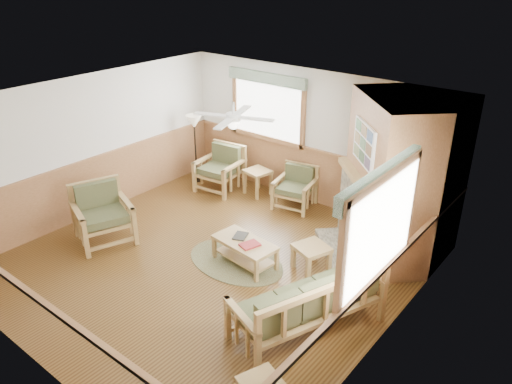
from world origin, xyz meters
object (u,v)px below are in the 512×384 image
Objects in this scene: coffee_table at (245,253)px; floor_lamp_left at (195,148)px; end_table_chairs at (258,182)px; armchair_back_right at (295,188)px; footstool at (311,258)px; armchair_left at (103,215)px; sofa at (307,301)px; armchair_back_left at (220,169)px; floor_lamp_right at (373,244)px.

coffee_table is 0.70× the size of floor_lamp_left.
coffee_table is at bearing -55.89° from end_table_chairs.
footstool is at bearing -60.11° from armchair_back_right.
floor_lamp_left is at bearing 160.74° from footstool.
armchair_back_right is at bearing -9.37° from armchair_left.
armchair_left is 3.68m from footstool.
sofa is at bearing -16.25° from coffee_table.
end_table_chairs is at bearing -111.96° from sofa.
armchair_left is 1.89× the size of end_table_chairs.
end_table_chairs is (0.90, 3.20, -0.24)m from armchair_left.
armchair_back_right is 0.77× the size of coffee_table.
armchair_left reaches higher than end_table_chairs.
armchair_back_right is 0.54× the size of floor_lamp_left.
footstool is (3.22, -1.36, -0.26)m from armchair_back_left.
footstool reaches higher than coffee_table.
floor_lamp_right is (0.28, 1.27, 0.38)m from sofa.
sofa is at bearing -29.27° from floor_lamp_left.
footstool is 0.29× the size of floor_lamp_right.
armchair_left is 2.62m from coffee_table.
sofa is 1.35m from floor_lamp_right.
end_table_chairs is at bearing 11.35° from floor_lamp_left.
armchair_back_right is 2.50m from floor_lamp_left.
sofa is 5.38m from floor_lamp_left.
footstool is at bearing -44.92° from armchair_left.
coffee_table is (2.41, 0.97, -0.30)m from armchair_left.
floor_lamp_right is (3.45, -1.66, 0.58)m from end_table_chairs.
footstool is 0.33× the size of floor_lamp_left.
armchair_back_left is at bearing -157.34° from end_table_chairs.
floor_lamp_right reaches higher than footstool.
end_table_chairs is (0.78, 0.33, -0.20)m from armchair_back_left.
floor_lamp_left is (-1.51, -0.30, 0.49)m from end_table_chairs.
floor_lamp_right is at bearing -171.61° from sofa.
footstool is (1.49, -1.68, -0.20)m from armchair_back_right.
floor_lamp_right reaches higher than coffee_table.
armchair_back_right is 3.70m from armchair_left.
armchair_back_right reaches higher than footstool.
armchair_back_right is at bearing 3.96° from armchair_back_left.
armchair_left is 0.95× the size of coffee_table.
floor_lamp_right is at bearing -15.31° from floor_lamp_left.
coffee_table is at bearing -149.75° from footstool.
floor_lamp_right is at bearing -25.70° from end_table_chairs.
armchair_back_left reaches higher than footstool.
armchair_left is (-1.86, -3.20, 0.10)m from armchair_back_right.
end_table_chairs reaches higher than footstool.
floor_lamp_left is at bearing 171.44° from armchair_back_left.
end_table_chairs is 1.09× the size of footstool.
sofa is at bearing -64.41° from armchair_back_right.
armchair_back_right reaches higher than end_table_chairs.
armchair_back_left is 0.89× the size of coffee_table.
armchair_back_right is 3.04m from floor_lamp_right.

